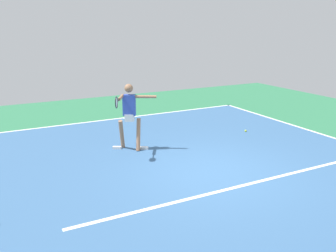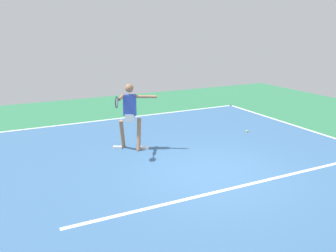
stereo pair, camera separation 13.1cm
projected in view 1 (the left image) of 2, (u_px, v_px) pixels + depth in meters
The scene contains 7 objects.
ground_plane at pixel (213, 172), 8.45m from camera, with size 20.56×20.56×0.00m, color #2D754C.
court_surface at pixel (213, 172), 8.45m from camera, with size 9.77×11.83×0.00m, color #38608E.
court_line_baseline_near at pixel (124, 118), 13.46m from camera, with size 9.77×0.10×0.01m, color white.
court_line_service at pixel (237, 187), 7.67m from camera, with size 7.32×0.10×0.01m, color white.
court_line_centre_mark at pixel (126, 119), 13.29m from camera, with size 0.10×0.30×0.01m, color white.
tennis_player at pixel (129, 112), 9.72m from camera, with size 1.35×1.17×1.85m.
tennis_ball_centre_court at pixel (246, 131), 11.67m from camera, with size 0.07×0.07×0.07m, color #CCE033.
Camera 1 is at (4.55, 6.48, 3.32)m, focal length 38.42 mm.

